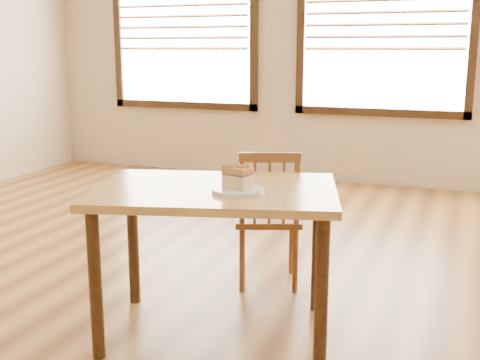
% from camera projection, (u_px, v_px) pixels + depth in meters
% --- Properties ---
extents(window_left, '(1.76, 0.10, 1.96)m').
position_uv_depth(window_left, '(183.00, 10.00, 6.65)').
color(window_left, white).
rests_on(window_left, room_shell).
extents(window_right, '(1.76, 0.10, 1.96)m').
position_uv_depth(window_right, '(385.00, 5.00, 5.87)').
color(window_right, white).
rests_on(window_right, room_shell).
extents(cafe_table_main, '(1.32, 1.05, 0.75)m').
position_uv_depth(cafe_table_main, '(216.00, 208.00, 2.91)').
color(cafe_table_main, tan).
rests_on(cafe_table_main, ground).
extents(cafe_chair_main, '(0.49, 0.49, 0.85)m').
position_uv_depth(cafe_chair_main, '(268.00, 217.00, 3.56)').
color(cafe_chair_main, brown).
rests_on(cafe_chair_main, ground).
extents(plate, '(0.24, 0.24, 0.02)m').
position_uv_depth(plate, '(238.00, 190.00, 2.79)').
color(plate, white).
rests_on(plate, cafe_table_main).
extents(cake_slice, '(0.14, 0.12, 0.12)m').
position_uv_depth(cake_slice, '(238.00, 176.00, 2.77)').
color(cake_slice, '#F3DD89').
rests_on(cake_slice, plate).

